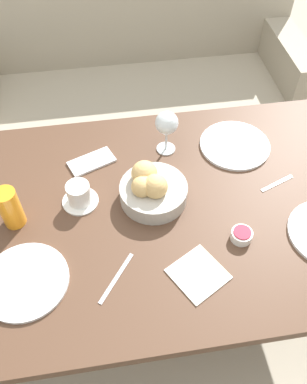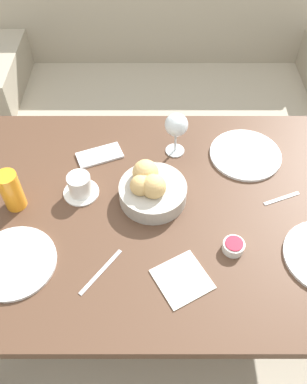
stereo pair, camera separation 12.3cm
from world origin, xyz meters
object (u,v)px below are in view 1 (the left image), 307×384
(plate_near_left, at_px, (25,281))
(jam_bowl_berry, at_px, (242,235))
(bread_basket, at_px, (151,188))
(wine_glass, at_px, (167,124))
(juice_glass, at_px, (10,208))
(knife_silver, at_px, (116,278))
(napkin, at_px, (198,274))
(couch, at_px, (135,90))
(cell_phone, at_px, (92,162))
(coffee_cup, at_px, (79,195))
(plate_far_center, at_px, (235,145))
(spoon_coffee, at_px, (277,183))

(plate_near_left, relative_size, jam_bowl_berry, 3.78)
(bread_basket, bearing_deg, wine_glass, 68.15)
(juice_glass, relative_size, knife_silver, 0.95)
(napkin, bearing_deg, couch, 90.62)
(knife_silver, bearing_deg, wine_glass, 64.99)
(bread_basket, xyz_separation_m, jam_bowl_berry, (0.23, -0.18, -0.03))
(wine_glass, distance_m, cell_phone, 0.28)
(juice_glass, xyz_separation_m, wine_glass, (0.49, 0.23, 0.05))
(bread_basket, relative_size, juice_glass, 1.56)
(coffee_cup, bearing_deg, couch, 74.96)
(coffee_cup, relative_size, cell_phone, 0.66)
(plate_far_center, xyz_separation_m, napkin, (-0.23, -0.46, -0.00))
(bread_basket, xyz_separation_m, plate_near_left, (-0.37, -0.23, -0.04))
(juice_glass, bearing_deg, cell_phone, 41.26)
(knife_silver, bearing_deg, juice_glass, 140.15)
(wine_glass, height_order, coffee_cup, wine_glass)
(napkin, height_order, cell_phone, cell_phone)
(wine_glass, relative_size, knife_silver, 1.12)
(plate_near_left, height_order, wine_glass, wine_glass)
(plate_far_center, bearing_deg, spoon_coffee, -65.24)
(couch, bearing_deg, coffee_cup, -105.04)
(plate_near_left, bearing_deg, napkin, -6.06)
(bread_basket, relative_size, jam_bowl_berry, 3.36)
(plate_near_left, height_order, juice_glass, juice_glass)
(plate_far_center, distance_m, spoon_coffee, 0.20)
(spoon_coffee, bearing_deg, wine_glass, 147.22)
(spoon_coffee, xyz_separation_m, cell_phone, (-0.58, 0.18, 0.00))
(couch, bearing_deg, knife_silver, -98.60)
(couch, height_order, wine_glass, same)
(plate_near_left, bearing_deg, jam_bowl_berry, 4.28)
(bread_basket, xyz_separation_m, knife_silver, (-0.13, -0.26, -0.04))
(wine_glass, xyz_separation_m, cell_phone, (-0.25, -0.02, -0.11))
(juice_glass, bearing_deg, spoon_coffee, 1.58)
(couch, relative_size, wine_glass, 11.01)
(plate_near_left, bearing_deg, coffee_cup, 58.06)
(wine_glass, bearing_deg, plate_far_center, -5.21)
(couch, relative_size, knife_silver, 12.38)
(couch, bearing_deg, juice_glass, -113.27)
(plate_near_left, distance_m, spoon_coffee, 0.81)
(couch, relative_size, jam_bowl_berry, 28.05)
(plate_near_left, bearing_deg, knife_silver, -6.23)
(coffee_cup, bearing_deg, wine_glass, 31.80)
(plate_far_center, bearing_deg, napkin, -116.89)
(plate_near_left, xyz_separation_m, coffee_cup, (0.15, 0.25, 0.03))
(juice_glass, xyz_separation_m, spoon_coffee, (0.81, 0.02, -0.06))
(bread_basket, bearing_deg, knife_silver, -117.43)
(wine_glass, relative_size, spoon_coffee, 1.31)
(wine_glass, relative_size, napkin, 0.87)
(wine_glass, distance_m, jam_bowl_berry, 0.43)
(couch, distance_m, wine_glass, 1.02)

